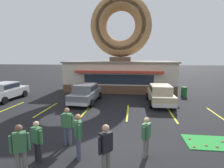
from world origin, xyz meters
The scene contains 24 objects.
ground_plane centered at (0.00, 0.00, 0.00)m, with size 160.00×160.00×0.00m, color black.
donut_shop_building centered at (-0.84, 13.94, 3.74)m, with size 12.30×6.75×10.96m.
mini_donut_near_left centered at (3.34, 1.22, 0.05)m, with size 0.13×0.13×0.04m, color #D8667F.
mini_donut_mid_left centered at (3.30, 0.48, 0.05)m, with size 0.13×0.13×0.04m, color #D17F47.
mini_donut_mid_centre centered at (3.86, 0.65, 0.05)m, with size 0.13×0.13×0.04m, color #D17F47.
mini_donut_mid_right centered at (4.27, 0.56, 0.05)m, with size 0.13×0.13×0.04m, color #A5724C.
mini_donut_far_left centered at (4.75, 1.10, 0.05)m, with size 0.13×0.13×0.04m, color #D8667F.
golf_ball centered at (4.36, 0.64, 0.05)m, with size 0.04×0.04×0.04m, color white.
car_grey centered at (-3.32, 7.33, 0.87)m, with size 2.15×4.64×1.60m.
car_champagne centered at (2.91, 7.58, 0.87)m, with size 2.01×4.57×1.60m.
car_silver centered at (-10.70, 7.26, 0.87)m, with size 1.98×4.56×1.60m.
pedestrian_blue_sweater_man centered at (-2.17, 0.09, 0.94)m, with size 0.60×0.26×1.69m.
pedestrian_hooded_kid centered at (1.18, -0.46, 0.88)m, with size 0.38×0.55×1.60m.
pedestrian_leather_jacket_man centered at (-2.92, -2.06, 0.98)m, with size 0.52×0.41×1.75m.
pedestrian_clipboard_woman centered at (-0.19, -1.75, 0.99)m, with size 0.43×0.48×1.76m.
pedestrian_beanie_man centered at (-2.80, -1.26, 0.86)m, with size 0.53×0.39×1.57m.
pedestrian_crossing_woman centered at (-1.37, -0.88, 0.99)m, with size 0.38×0.55×1.76m.
trash_bin centered at (5.67, 10.62, 0.50)m, with size 0.57×0.57×0.97m.
parking_stripe_far_left centered at (-8.69, 5.00, 0.00)m, with size 0.12×3.60×0.01m, color yellow.
parking_stripe_left centered at (-5.69, 5.00, 0.00)m, with size 0.12×3.60×0.01m, color yellow.
parking_stripe_mid_left centered at (-2.69, 5.00, 0.00)m, with size 0.12×3.60×0.01m, color yellow.
parking_stripe_centre centered at (0.31, 5.00, 0.00)m, with size 0.12×3.60×0.01m, color yellow.
parking_stripe_mid_right centered at (3.31, 5.00, 0.00)m, with size 0.12×3.60×0.01m, color yellow.
parking_stripe_right centered at (6.31, 5.00, 0.00)m, with size 0.12×3.60×0.01m, color yellow.
Camera 1 is at (0.61, -6.88, 3.85)m, focal length 28.00 mm.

